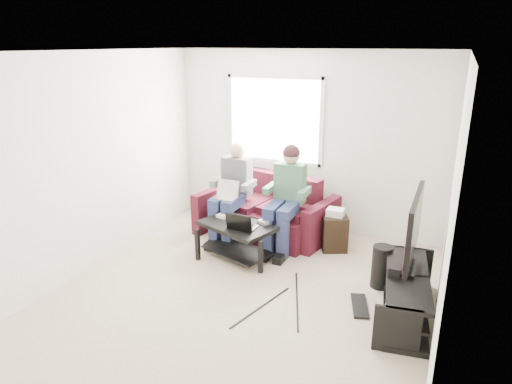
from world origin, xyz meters
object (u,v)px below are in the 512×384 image
Objects in this scene: tv at (414,229)px; subwoofer at (381,267)px; sofa at (267,213)px; end_table at (334,231)px; tv_stand at (405,297)px; coffee_table at (237,233)px.

tv is 0.83m from subwoofer.
end_table is (1.03, -0.12, -0.05)m from sofa.
tv_stand is 0.72m from tv.
tv is at bearing -31.14° from sofa.
subwoofer reaches higher than coffee_table.
tv is (-0.00, 0.10, 0.71)m from tv_stand.
sofa is 2.51m from tv_stand.
tv reaches higher than subwoofer.
sofa is 1.85× the size of coffee_table.
subwoofer reaches higher than tv_stand.
tv is (2.15, -0.38, 0.57)m from coffee_table.
tv is (2.10, -1.27, 0.60)m from sofa.
coffee_table reaches higher than tv_stand.
sofa is at bearing 148.86° from tv.
coffee_table is at bearing 179.88° from subwoofer.
sofa reaches higher than subwoofer.
coffee_table is 0.75× the size of tv_stand.
tv is 1.70m from end_table.
coffee_table is at bearing -144.77° from end_table.
end_table reaches higher than tv_stand.
end_table is (1.08, 0.76, -0.09)m from coffee_table.
sofa is at bearing 146.94° from tv_stand.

